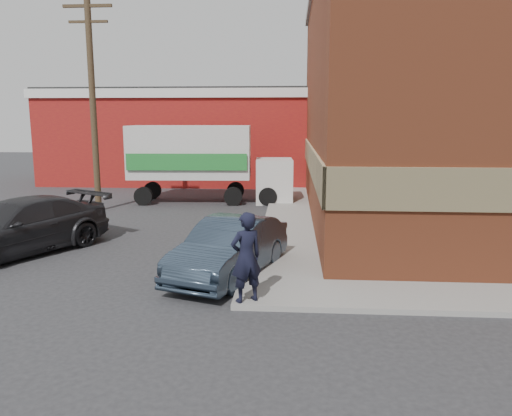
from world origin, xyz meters
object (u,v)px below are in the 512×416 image
(warehouse, at_px, (186,136))
(man, at_px, (246,257))
(suv_b, at_px, (18,227))
(brick_building, at_px, (494,97))
(box_truck, at_px, (205,158))
(utility_pole, at_px, (92,97))
(sedan, at_px, (230,248))

(warehouse, xyz_separation_m, man, (5.80, -21.55, -1.74))
(warehouse, bearing_deg, suv_b, -93.72)
(brick_building, bearing_deg, warehouse, 142.80)
(brick_building, xyz_separation_m, box_truck, (-11.80, 2.54, -2.63))
(brick_building, relative_size, warehouse, 1.12)
(warehouse, xyz_separation_m, box_truck, (2.69, -8.46, -0.76))
(utility_pole, distance_m, sedan, 11.55)
(brick_building, distance_m, suv_b, 17.54)
(brick_building, height_order, warehouse, brick_building)
(sedan, relative_size, suv_b, 0.79)
(brick_building, height_order, man, brick_building)
(utility_pole, relative_size, box_truck, 1.23)
(warehouse, distance_m, suv_b, 18.04)
(sedan, bearing_deg, utility_pole, 147.06)
(man, height_order, box_truck, box_truck)
(box_truck, bearing_deg, sedan, -80.36)
(brick_building, distance_m, sedan, 13.20)
(brick_building, distance_m, box_truck, 12.36)
(brick_building, height_order, suv_b, brick_building)
(man, relative_size, suv_b, 0.35)
(sedan, distance_m, suv_b, 6.56)
(utility_pole, height_order, man, utility_pole)
(utility_pole, height_order, suv_b, utility_pole)
(sedan, bearing_deg, man, -54.87)
(warehouse, relative_size, utility_pole, 1.81)
(suv_b, bearing_deg, warehouse, 115.14)
(suv_b, relative_size, box_truck, 0.75)
(man, relative_size, box_truck, 0.26)
(utility_pole, bearing_deg, man, -55.32)
(warehouse, relative_size, man, 8.60)
(utility_pole, distance_m, box_truck, 5.59)
(suv_b, bearing_deg, box_truck, 96.61)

